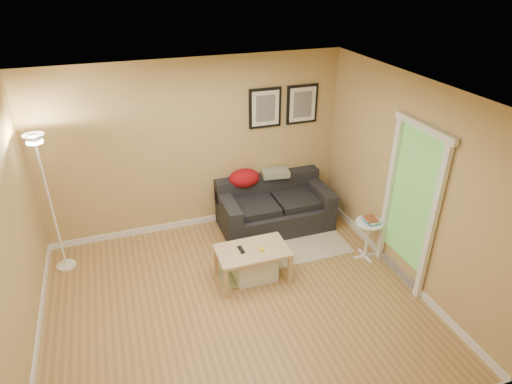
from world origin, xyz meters
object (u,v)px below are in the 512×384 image
at_px(storage_bin, 254,266).
at_px(sofa, 275,205).
at_px(side_table, 367,240).
at_px(floor_lamp, 52,209).
at_px(coffee_table, 252,264).
at_px(book_stack, 371,220).

bearing_deg(storage_bin, sofa, 56.92).
distance_m(sofa, side_table, 1.50).
bearing_deg(floor_lamp, coffee_table, -24.56).
relative_size(sofa, coffee_table, 1.84).
bearing_deg(coffee_table, floor_lamp, 146.98).
xyz_separation_m(sofa, floor_lamp, (-3.10, -0.03, 0.54)).
xyz_separation_m(side_table, book_stack, (0.02, -0.01, 0.32)).
bearing_deg(sofa, coffee_table, -123.92).
bearing_deg(floor_lamp, side_table, -15.99).
height_order(coffee_table, storage_bin, coffee_table).
bearing_deg(side_table, storage_bin, 176.85).
relative_size(sofa, side_table, 2.93).
bearing_deg(floor_lamp, book_stack, -16.00).
bearing_deg(floor_lamp, sofa, 0.52).
bearing_deg(storage_bin, side_table, -3.15).
bearing_deg(coffee_table, book_stack, -11.21).
bearing_deg(book_stack, coffee_table, 168.97).
distance_m(sofa, floor_lamp, 3.15).
height_order(sofa, floor_lamp, floor_lamp).
height_order(sofa, coffee_table, sofa).
bearing_deg(side_table, book_stack, -19.20).
bearing_deg(sofa, side_table, -51.99).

